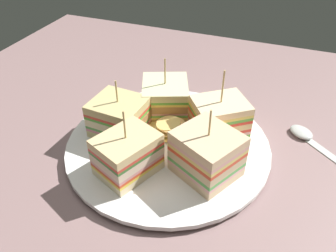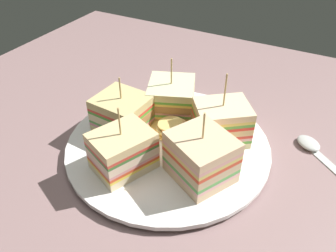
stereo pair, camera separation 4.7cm
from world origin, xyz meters
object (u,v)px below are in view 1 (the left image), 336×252
object	(u,v)px
sandwich_wedge_2	(165,99)
spoon	(311,139)
plate	(168,145)
chip_pile	(166,129)
sandwich_wedge_0	(207,154)
sandwich_wedge_1	(219,119)
sandwich_wedge_4	(128,154)
sandwich_wedge_3	(120,116)

from	to	relation	value
sandwich_wedge_2	spoon	distance (cm)	22.95
plate	sandwich_wedge_2	distance (cm)	8.23
chip_pile	sandwich_wedge_2	bearing A→B (deg)	112.80
plate	sandwich_wedge_0	size ratio (longest dim) A/B	3.00
plate	sandwich_wedge_1	size ratio (longest dim) A/B	2.75
sandwich_wedge_2	sandwich_wedge_0	bearing A→B (deg)	20.56
sandwich_wedge_4	sandwich_wedge_3	bearing A→B (deg)	57.08
plate	chip_pile	size ratio (longest dim) A/B	3.83
sandwich_wedge_0	sandwich_wedge_3	xyz separation A→B (cm)	(-14.23, 3.92, -0.42)
sandwich_wedge_0	spoon	world-z (taller)	sandwich_wedge_0
sandwich_wedge_0	spoon	bearing A→B (deg)	-106.72
spoon	chip_pile	bearing A→B (deg)	60.67
sandwich_wedge_3	chip_pile	world-z (taller)	sandwich_wedge_3
sandwich_wedge_1	sandwich_wedge_0	bearing A→B (deg)	56.36
sandwich_wedge_2	sandwich_wedge_3	distance (cm)	8.07
sandwich_wedge_4	chip_pile	size ratio (longest dim) A/B	1.24
sandwich_wedge_1	spoon	world-z (taller)	sandwich_wedge_1
plate	spoon	size ratio (longest dim) A/B	2.27
sandwich_wedge_1	plate	bearing A→B (deg)	-1.02
sandwich_wedge_0	spoon	xyz separation A→B (cm)	(12.80, 12.94, -3.86)
sandwich_wedge_1	spoon	distance (cm)	14.56
sandwich_wedge_4	sandwich_wedge_1	bearing A→B (deg)	-14.19
sandwich_wedge_4	spoon	xyz separation A→B (cm)	(22.18, 16.31, -3.57)
sandwich_wedge_1	chip_pile	distance (cm)	7.80
plate	sandwich_wedge_1	bearing A→B (deg)	35.93
sandwich_wedge_2	plate	bearing A→B (deg)	2.34
plate	sandwich_wedge_1	distance (cm)	8.31
plate	sandwich_wedge_3	distance (cm)	8.21
sandwich_wedge_0	chip_pile	bearing A→B (deg)	-7.10
spoon	sandwich_wedge_4	bearing A→B (deg)	76.31
plate	spoon	xyz separation A→B (cm)	(19.43, 9.23, -0.33)
plate	sandwich_wedge_0	distance (cm)	8.39
sandwich_wedge_1	sandwich_wedge_4	bearing A→B (deg)	15.41
sandwich_wedge_1	sandwich_wedge_4	xyz separation A→B (cm)	(-8.92, -11.56, -0.09)
plate	sandwich_wedge_0	bearing A→B (deg)	-29.25
sandwich_wedge_4	spoon	world-z (taller)	sandwich_wedge_4
plate	sandwich_wedge_4	distance (cm)	8.27
sandwich_wedge_3	sandwich_wedge_4	world-z (taller)	sandwich_wedge_4
sandwich_wedge_1	sandwich_wedge_3	distance (cm)	14.41
chip_pile	spoon	world-z (taller)	chip_pile
sandwich_wedge_2	spoon	size ratio (longest dim) A/B	0.74
sandwich_wedge_4	chip_pile	distance (cm)	8.98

